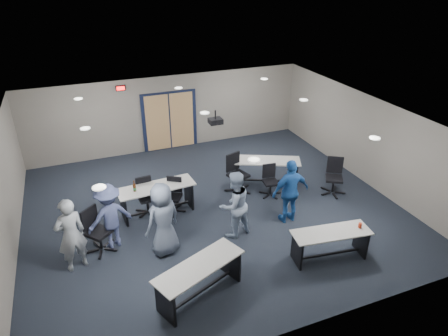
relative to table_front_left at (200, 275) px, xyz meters
name	(u,v)px	position (x,y,z in m)	size (l,w,h in m)	color
floor	(213,208)	(1.37, 3.01, -0.54)	(10.00, 10.00, 0.00)	black
back_wall	(169,113)	(1.37, 7.51, 0.81)	(10.00, 0.04, 2.70)	gray
front_wall	(301,275)	(1.37, -1.49, 0.81)	(10.00, 0.04, 2.70)	gray
left_wall	(4,203)	(-3.63, 3.01, 0.81)	(0.04, 9.00, 2.70)	gray
right_wall	(364,139)	(6.37, 3.01, 0.81)	(0.04, 9.00, 2.70)	gray
ceiling	(211,118)	(1.37, 3.01, 2.16)	(10.00, 9.00, 0.04)	white
double_door	(170,121)	(1.37, 7.47, 0.51)	(2.00, 0.07, 2.20)	black
exit_sign	(121,88)	(-0.23, 7.45, 1.91)	(0.32, 0.07, 0.18)	black
ceiling_projector	(216,121)	(1.67, 3.50, 1.86)	(0.35, 0.32, 0.37)	black
ceiling_can_lights	(208,116)	(1.37, 3.26, 2.13)	(6.24, 5.74, 0.02)	white
table_front_left	(200,275)	(0.00, 0.00, 0.00)	(2.07, 1.36, 0.80)	#A5A29C
table_front_right	(331,240)	(3.18, 0.03, -0.04)	(1.88, 0.85, 0.86)	#A5A29C
table_back_left	(156,195)	(-0.11, 3.36, 0.03)	(2.10, 0.82, 1.15)	#A5A29C
table_back_right	(266,168)	(3.42, 3.74, 0.02)	(2.12, 1.46, 0.82)	#A5A29C
chair_back_a	(147,197)	(-0.35, 3.48, -0.04)	(0.64, 0.64, 1.02)	black
chair_back_b	(173,196)	(0.32, 3.27, -0.05)	(0.62, 0.62, 0.99)	black
chair_back_c	(238,174)	(2.42, 3.62, 0.05)	(0.74, 0.74, 1.18)	black
chair_back_d	(271,181)	(3.22, 3.06, -0.07)	(0.59, 0.59, 0.95)	black
chair_loose_left	(99,231)	(-1.74, 2.28, 0.01)	(0.70, 0.70, 1.12)	black
chair_loose_right	(334,177)	(5.00, 2.47, 0.01)	(0.69, 0.69, 1.10)	black
person_gray	(71,235)	(-2.32, 1.86, 0.35)	(0.65, 0.43, 1.79)	#9DA5AC
person_plaid	(163,219)	(-0.32, 1.67, 0.37)	(0.89, 0.58, 1.83)	slate
person_lightblue	(234,205)	(1.48, 1.70, 0.33)	(0.85, 0.67, 1.76)	#98ACC9
person_navy	(290,191)	(3.07, 1.73, 0.35)	(1.04, 0.43, 1.78)	#1B4C95
person_back	(110,216)	(-1.44, 2.37, 0.30)	(1.09, 0.62, 1.68)	#464F7E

